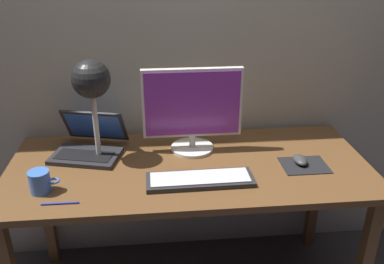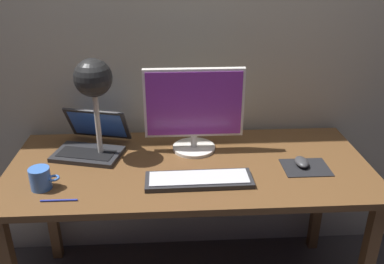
{
  "view_description": "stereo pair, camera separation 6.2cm",
  "coord_description": "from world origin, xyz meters",
  "px_view_note": "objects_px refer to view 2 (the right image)",
  "views": [
    {
      "loc": [
        -0.14,
        -1.58,
        1.63
      ],
      "look_at": [
        0.01,
        -0.05,
        0.92
      ],
      "focal_mm": 38.23,
      "sensor_mm": 36.0,
      "label": 1
    },
    {
      "loc": [
        -0.08,
        -1.59,
        1.63
      ],
      "look_at": [
        0.01,
        -0.05,
        0.92
      ],
      "focal_mm": 38.23,
      "sensor_mm": 36.0,
      "label": 2
    }
  ],
  "objects_px": {
    "monitor": "(194,108)",
    "keyboard_main": "(199,180)",
    "desk_lamp": "(94,86)",
    "mouse": "(302,162)",
    "laptop": "(92,140)",
    "coffee_mug": "(41,178)",
    "pen": "(59,200)"
  },
  "relations": [
    {
      "from": "keyboard_main",
      "to": "desk_lamp",
      "type": "xyz_separation_m",
      "value": [
        -0.43,
        0.25,
        0.33
      ]
    },
    {
      "from": "coffee_mug",
      "to": "pen",
      "type": "distance_m",
      "value": 0.14
    },
    {
      "from": "desk_lamp",
      "to": "keyboard_main",
      "type": "bearing_deg",
      "value": -30.02
    },
    {
      "from": "desk_lamp",
      "to": "mouse",
      "type": "xyz_separation_m",
      "value": [
        0.9,
        -0.14,
        -0.32
      ]
    },
    {
      "from": "keyboard_main",
      "to": "pen",
      "type": "relative_size",
      "value": 3.16
    },
    {
      "from": "desk_lamp",
      "to": "mouse",
      "type": "bearing_deg",
      "value": -9.02
    },
    {
      "from": "pen",
      "to": "monitor",
      "type": "bearing_deg",
      "value": 36.72
    },
    {
      "from": "laptop",
      "to": "pen",
      "type": "relative_size",
      "value": 2.58
    },
    {
      "from": "desk_lamp",
      "to": "mouse",
      "type": "height_order",
      "value": "desk_lamp"
    },
    {
      "from": "monitor",
      "to": "coffee_mug",
      "type": "bearing_deg",
      "value": -154.09
    },
    {
      "from": "keyboard_main",
      "to": "laptop",
      "type": "xyz_separation_m",
      "value": [
        -0.48,
        0.32,
        0.04
      ]
    },
    {
      "from": "keyboard_main",
      "to": "laptop",
      "type": "bearing_deg",
      "value": 146.45
    },
    {
      "from": "keyboard_main",
      "to": "coffee_mug",
      "type": "bearing_deg",
      "value": -179.17
    },
    {
      "from": "keyboard_main",
      "to": "laptop",
      "type": "relative_size",
      "value": 1.22
    },
    {
      "from": "monitor",
      "to": "coffee_mug",
      "type": "distance_m",
      "value": 0.72
    },
    {
      "from": "monitor",
      "to": "pen",
      "type": "relative_size",
      "value": 3.25
    },
    {
      "from": "monitor",
      "to": "keyboard_main",
      "type": "distance_m",
      "value": 0.36
    },
    {
      "from": "desk_lamp",
      "to": "coffee_mug",
      "type": "relative_size",
      "value": 3.9
    },
    {
      "from": "laptop",
      "to": "desk_lamp",
      "type": "distance_m",
      "value": 0.3
    },
    {
      "from": "keyboard_main",
      "to": "mouse",
      "type": "distance_m",
      "value": 0.47
    },
    {
      "from": "monitor",
      "to": "laptop",
      "type": "relative_size",
      "value": 1.26
    },
    {
      "from": "keyboard_main",
      "to": "pen",
      "type": "height_order",
      "value": "keyboard_main"
    },
    {
      "from": "monitor",
      "to": "mouse",
      "type": "xyz_separation_m",
      "value": [
        0.46,
        -0.19,
        -0.19
      ]
    },
    {
      "from": "monitor",
      "to": "laptop",
      "type": "xyz_separation_m",
      "value": [
        -0.48,
        0.02,
        -0.15
      ]
    },
    {
      "from": "keyboard_main",
      "to": "coffee_mug",
      "type": "relative_size",
      "value": 3.75
    },
    {
      "from": "laptop",
      "to": "coffee_mug",
      "type": "relative_size",
      "value": 3.07
    },
    {
      "from": "mouse",
      "to": "coffee_mug",
      "type": "height_order",
      "value": "coffee_mug"
    },
    {
      "from": "coffee_mug",
      "to": "desk_lamp",
      "type": "bearing_deg",
      "value": 52.91
    },
    {
      "from": "coffee_mug",
      "to": "pen",
      "type": "relative_size",
      "value": 0.84
    },
    {
      "from": "mouse",
      "to": "coffee_mug",
      "type": "bearing_deg",
      "value": -173.82
    },
    {
      "from": "keyboard_main",
      "to": "pen",
      "type": "xyz_separation_m",
      "value": [
        -0.54,
        -0.11,
        -0.01
      ]
    },
    {
      "from": "coffee_mug",
      "to": "monitor",
      "type": "bearing_deg",
      "value": 25.91
    }
  ]
}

